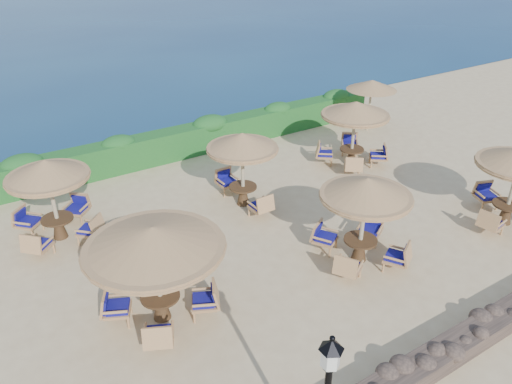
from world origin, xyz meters
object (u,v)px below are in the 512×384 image
at_px(cafe_set_3, 50,189).
at_px(cafe_set_5, 354,123).
at_px(cafe_set_1, 364,207).
at_px(extra_parasol, 372,85).
at_px(cafe_set_0, 155,253).
at_px(cafe_set_4, 242,153).

distance_m(cafe_set_3, cafe_set_5, 11.28).
height_order(cafe_set_1, cafe_set_5, same).
distance_m(extra_parasol, cafe_set_5, 4.14).
relative_size(extra_parasol, cafe_set_1, 0.87).
bearing_deg(cafe_set_5, cafe_set_0, -157.15).
bearing_deg(cafe_set_0, cafe_set_4, 39.22).
distance_m(extra_parasol, cafe_set_3, 14.63).
height_order(cafe_set_0, cafe_set_4, same).
bearing_deg(cafe_set_3, extra_parasol, 6.46).
height_order(cafe_set_0, cafe_set_5, same).
bearing_deg(cafe_set_3, cafe_set_5, -4.29).
distance_m(cafe_set_0, cafe_set_5, 10.86).
relative_size(cafe_set_3, cafe_set_5, 0.99).
xyz_separation_m(cafe_set_0, cafe_set_4, (4.65, 3.79, -0.01)).
relative_size(cafe_set_4, cafe_set_5, 1.05).
height_order(extra_parasol, cafe_set_1, cafe_set_1).
bearing_deg(cafe_set_3, cafe_set_4, -12.15).
bearing_deg(cafe_set_1, cafe_set_3, 140.15).
bearing_deg(extra_parasol, cafe_set_0, -153.23).
xyz_separation_m(cafe_set_4, cafe_set_5, (5.36, 0.43, -0.14)).
bearing_deg(cafe_set_5, cafe_set_1, -130.03).
bearing_deg(extra_parasol, cafe_set_5, -142.86).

